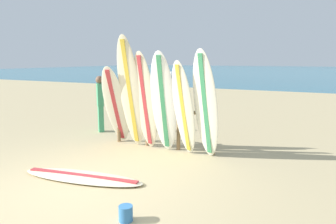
# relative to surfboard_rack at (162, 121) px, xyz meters

# --- Properties ---
(ground_plane) EXTENTS (120.00, 120.00, 0.00)m
(ground_plane) POSITION_rel_surfboard_rack_xyz_m (-0.15, -2.86, -0.65)
(ground_plane) COLOR tan
(ocean_water) EXTENTS (120.00, 80.00, 0.01)m
(ocean_water) POSITION_rel_surfboard_rack_xyz_m (-0.15, 55.14, -0.65)
(ocean_water) COLOR teal
(ocean_water) RESTS_ON ground
(surfboard_rack) EXTENTS (2.60, 0.09, 1.06)m
(surfboard_rack) POSITION_rel_surfboard_rack_xyz_m (0.00, 0.00, 0.00)
(surfboard_rack) COLOR olive
(surfboard_rack) RESTS_ON ground
(surfboard_leaning_far_left) EXTENTS (0.72, 0.99, 1.95)m
(surfboard_leaning_far_left) POSITION_rel_surfboard_rack_xyz_m (-1.14, -0.26, 0.32)
(surfboard_leaning_far_left) COLOR silver
(surfboard_leaning_far_left) RESTS_ON ground
(surfboard_leaning_left) EXTENTS (0.60, 0.74, 2.63)m
(surfboard_leaning_left) POSITION_rel_surfboard_rack_xyz_m (-0.64, -0.36, 0.66)
(surfboard_leaning_left) COLOR beige
(surfboard_leaning_left) RESTS_ON ground
(surfboard_leaning_center_left) EXTENTS (0.55, 0.57, 2.27)m
(surfboard_leaning_center_left) POSITION_rel_surfboard_rack_xyz_m (-0.29, -0.30, 0.48)
(surfboard_leaning_center_left) COLOR beige
(surfboard_leaning_center_left) RESTS_ON ground
(surfboard_leaning_center) EXTENTS (0.61, 0.67, 2.27)m
(surfboard_leaning_center) POSITION_rel_surfboard_rack_xyz_m (0.21, -0.37, 0.48)
(surfboard_leaning_center) COLOR white
(surfboard_leaning_center) RESTS_ON ground
(surfboard_leaning_center_right) EXTENTS (0.57, 0.69, 2.07)m
(surfboard_leaning_center_right) POSITION_rel_surfboard_rack_xyz_m (0.71, -0.39, 0.39)
(surfboard_leaning_center_right) COLOR silver
(surfboard_leaning_center_right) RESTS_ON ground
(surfboard_leaning_right) EXTENTS (0.62, 0.70, 2.30)m
(surfboard_leaning_right) POSITION_rel_surfboard_rack_xyz_m (1.20, -0.40, 0.50)
(surfboard_leaning_right) COLOR white
(surfboard_leaning_right) RESTS_ON ground
(surfboard_lying_on_sand) EXTENTS (2.37, 0.92, 0.08)m
(surfboard_lying_on_sand) POSITION_rel_surfboard_rack_xyz_m (-0.38, -2.37, -0.62)
(surfboard_lying_on_sand) COLOR beige
(surfboard_lying_on_sand) RESTS_ON ground
(beachgoer_standing) EXTENTS (0.30, 0.30, 1.62)m
(beachgoer_standing) POSITION_rel_surfboard_rack_xyz_m (-2.35, 0.68, 0.24)
(beachgoer_standing) COLOR #3F9966
(beachgoer_standing) RESTS_ON ground
(small_boat_offshore) EXTENTS (1.31, 2.77, 0.71)m
(small_boat_offshore) POSITION_rel_surfboard_rack_xyz_m (-11.81, 25.06, -0.40)
(small_boat_offshore) COLOR silver
(small_boat_offshore) RESTS_ON ocean_water
(sand_bucket) EXTENTS (0.18, 0.18, 0.21)m
(sand_bucket) POSITION_rel_surfboard_rack_xyz_m (1.12, -3.24, -0.55)
(sand_bucket) COLOR #3372B2
(sand_bucket) RESTS_ON ground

